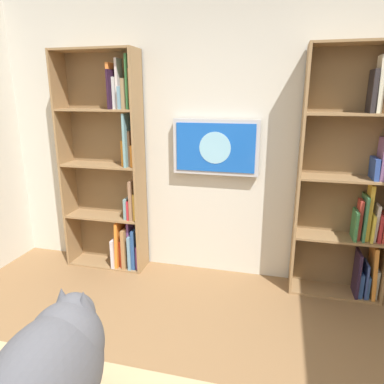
{
  "coord_description": "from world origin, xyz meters",
  "views": [
    {
      "loc": [
        -0.58,
        1.07,
        1.77
      ],
      "look_at": [
        -0.03,
        -1.1,
        1.14
      ],
      "focal_mm": 32.65,
      "sensor_mm": 36.0,
      "label": 1
    }
  ],
  "objects_px": {
    "wall_mounted_tv": "(216,147)",
    "cat": "(53,370)",
    "bookshelf_left": "(358,180)",
    "bookshelf_right": "(113,174)"
  },
  "relations": [
    {
      "from": "wall_mounted_tv",
      "to": "cat",
      "type": "bearing_deg",
      "value": 89.15
    },
    {
      "from": "wall_mounted_tv",
      "to": "cat",
      "type": "distance_m",
      "value": 2.5
    },
    {
      "from": "bookshelf_left",
      "to": "bookshelf_right",
      "type": "bearing_deg",
      "value": -0.05
    },
    {
      "from": "cat",
      "to": "wall_mounted_tv",
      "type": "bearing_deg",
      "value": -90.85
    },
    {
      "from": "cat",
      "to": "bookshelf_right",
      "type": "bearing_deg",
      "value": -67.44
    },
    {
      "from": "bookshelf_left",
      "to": "bookshelf_right",
      "type": "xyz_separation_m",
      "value": [
        2.28,
        -0.0,
        -0.07
      ]
    },
    {
      "from": "bookshelf_right",
      "to": "wall_mounted_tv",
      "type": "distance_m",
      "value": 1.08
    },
    {
      "from": "wall_mounted_tv",
      "to": "bookshelf_right",
      "type": "bearing_deg",
      "value": 4.53
    },
    {
      "from": "bookshelf_right",
      "to": "cat",
      "type": "relative_size",
      "value": 3.66
    },
    {
      "from": "bookshelf_left",
      "to": "wall_mounted_tv",
      "type": "xyz_separation_m",
      "value": [
        1.24,
        -0.08,
        0.22
      ]
    }
  ]
}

